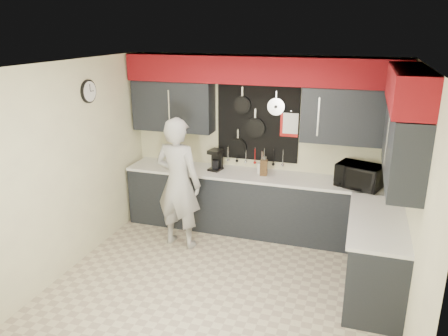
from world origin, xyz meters
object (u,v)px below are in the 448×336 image
(knife_block, at_px, (264,168))
(person, at_px, (178,183))
(microwave, at_px, (359,176))
(utensil_crock, at_px, (261,168))
(coffee_maker, at_px, (216,159))

(knife_block, distance_m, person, 1.26)
(microwave, height_order, utensil_crock, microwave)
(microwave, xyz_separation_m, person, (-2.36, -0.62, -0.15))
(knife_block, height_order, person, person)
(utensil_crock, bearing_deg, microwave, -7.11)
(person, bearing_deg, coffee_maker, -104.36)
(knife_block, xyz_separation_m, person, (-1.04, -0.71, -0.11))
(microwave, distance_m, utensil_crock, 1.39)
(microwave, relative_size, utensil_crock, 3.79)
(knife_block, bearing_deg, coffee_maker, 170.15)
(utensil_crock, bearing_deg, coffee_maker, -176.15)
(knife_block, xyz_separation_m, coffee_maker, (-0.74, 0.04, 0.05))
(knife_block, height_order, utensil_crock, knife_block)
(microwave, bearing_deg, utensil_crock, -167.85)
(coffee_maker, distance_m, person, 0.82)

